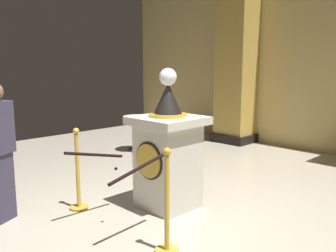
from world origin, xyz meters
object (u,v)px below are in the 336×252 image
potted_palm_left (164,139)px  stanchion_far (167,216)px  pedestal_clock (168,153)px  cafe_table (137,129)px  cafe_chair_red (153,128)px  stanchion_near (78,181)px

potted_palm_left → stanchion_far: bearing=-43.6°
pedestal_clock → stanchion_far: pedestal_clock is taller
cafe_table → cafe_chair_red: (0.60, -0.09, 0.09)m
stanchion_near → stanchion_far: size_ratio=1.00×
pedestal_clock → cafe_table: pedestal_clock is taller
stanchion_far → cafe_table: (-3.58, 2.62, 0.11)m
stanchion_near → cafe_table: bearing=126.8°
stanchion_far → potted_palm_left: stanchion_far is taller
stanchion_far → stanchion_near: bearing=-179.0°
stanchion_near → potted_palm_left: stanchion_near is taller
stanchion_near → cafe_chair_red: 2.91m
pedestal_clock → stanchion_near: pedestal_clock is taller
pedestal_clock → stanchion_far: size_ratio=1.69×
cafe_table → stanchion_far: bearing=-36.2°
pedestal_clock → cafe_chair_red: size_ratio=1.88×
stanchion_far → cafe_table: size_ratio=1.41×
potted_palm_left → cafe_table: 0.67m
stanchion_near → cafe_chair_red: (-1.38, 2.55, 0.20)m
stanchion_near → stanchion_far: stanchion_far is taller
pedestal_clock → cafe_table: bearing=147.1°
stanchion_near → potted_palm_left: (-1.36, 2.84, -0.06)m
stanchion_far → cafe_table: bearing=143.8°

